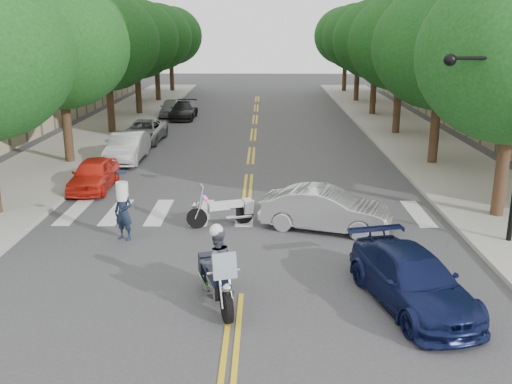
{
  "coord_description": "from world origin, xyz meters",
  "views": [
    {
      "loc": [
        0.68,
        -13.0,
        6.45
      ],
      "look_at": [
        0.42,
        4.72,
        1.3
      ],
      "focal_mm": 40.0,
      "sensor_mm": 36.0,
      "label": 1
    }
  ],
  "objects_px": {
    "convertible": "(326,209)",
    "sedan_blue": "(412,280)",
    "motorcycle_police": "(217,268)",
    "motorcycle_parked": "(226,210)",
    "officer_standing": "(124,212)"
  },
  "relations": [
    {
      "from": "sedan_blue",
      "to": "motorcycle_parked",
      "type": "bearing_deg",
      "value": 116.08
    },
    {
      "from": "motorcycle_police",
      "to": "sedan_blue",
      "type": "height_order",
      "value": "motorcycle_police"
    },
    {
      "from": "motorcycle_parked",
      "to": "sedan_blue",
      "type": "bearing_deg",
      "value": -158.21
    },
    {
      "from": "motorcycle_parked",
      "to": "motorcycle_police",
      "type": "bearing_deg",
      "value": 162.98
    },
    {
      "from": "motorcycle_parked",
      "to": "sedan_blue",
      "type": "xyz_separation_m",
      "value": [
        4.82,
        -5.68,
        0.14
      ]
    },
    {
      "from": "motorcycle_police",
      "to": "sedan_blue",
      "type": "distance_m",
      "value": 4.68
    },
    {
      "from": "motorcycle_police",
      "to": "motorcycle_parked",
      "type": "bearing_deg",
      "value": -106.12
    },
    {
      "from": "motorcycle_parked",
      "to": "convertible",
      "type": "bearing_deg",
      "value": -115.4
    },
    {
      "from": "motorcycle_police",
      "to": "convertible",
      "type": "height_order",
      "value": "motorcycle_police"
    },
    {
      "from": "motorcycle_parked",
      "to": "sedan_blue",
      "type": "relative_size",
      "value": 0.5
    },
    {
      "from": "motorcycle_parked",
      "to": "sedan_blue",
      "type": "distance_m",
      "value": 7.45
    },
    {
      "from": "convertible",
      "to": "sedan_blue",
      "type": "height_order",
      "value": "convertible"
    },
    {
      "from": "officer_standing",
      "to": "sedan_blue",
      "type": "height_order",
      "value": "officer_standing"
    },
    {
      "from": "motorcycle_police",
      "to": "convertible",
      "type": "bearing_deg",
      "value": -138.54
    },
    {
      "from": "motorcycle_police",
      "to": "convertible",
      "type": "xyz_separation_m",
      "value": [
        3.14,
        5.25,
        -0.21
      ]
    }
  ]
}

